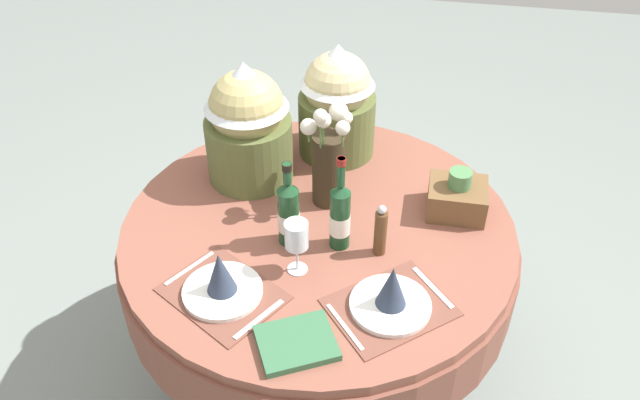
{
  "coord_description": "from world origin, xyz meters",
  "views": [
    {
      "loc": [
        0.31,
        -1.65,
        2.22
      ],
      "look_at": [
        0.0,
        0.03,
        0.85
      ],
      "focal_mm": 37.02,
      "sensor_mm": 36.0,
      "label": 1
    }
  ],
  "objects_px": {
    "dining_table": "(318,257)",
    "flower_vase": "(329,159)",
    "place_setting_left": "(222,283)",
    "gift_tub_back_centre": "(337,97)",
    "woven_basket_side_right": "(457,197)",
    "place_setting_right": "(391,297)",
    "wine_bottle_left": "(289,213)",
    "wine_bottle_centre": "(340,215)",
    "wine_glass_left": "(296,236)",
    "book_on_table": "(296,343)",
    "gift_tub_back_left": "(247,119)",
    "pepper_mill": "(380,231)"
  },
  "relations": [
    {
      "from": "book_on_table",
      "to": "wine_glass_left",
      "type": "bearing_deg",
      "value": 74.03
    },
    {
      "from": "wine_bottle_left",
      "to": "woven_basket_side_right",
      "type": "relative_size",
      "value": 1.57
    },
    {
      "from": "flower_vase",
      "to": "pepper_mill",
      "type": "bearing_deg",
      "value": -48.52
    },
    {
      "from": "gift_tub_back_centre",
      "to": "woven_basket_side_right",
      "type": "distance_m",
      "value": 0.57
    },
    {
      "from": "pepper_mill",
      "to": "book_on_table",
      "type": "xyz_separation_m",
      "value": [
        -0.18,
        -0.42,
        -0.08
      ]
    },
    {
      "from": "wine_glass_left",
      "to": "book_on_table",
      "type": "height_order",
      "value": "wine_glass_left"
    },
    {
      "from": "dining_table",
      "to": "pepper_mill",
      "type": "bearing_deg",
      "value": -24.15
    },
    {
      "from": "pepper_mill",
      "to": "book_on_table",
      "type": "distance_m",
      "value": 0.46
    },
    {
      "from": "place_setting_left",
      "to": "gift_tub_back_left",
      "type": "relative_size",
      "value": 0.93
    },
    {
      "from": "pepper_mill",
      "to": "woven_basket_side_right",
      "type": "height_order",
      "value": "pepper_mill"
    },
    {
      "from": "wine_glass_left",
      "to": "pepper_mill",
      "type": "height_order",
      "value": "pepper_mill"
    },
    {
      "from": "flower_vase",
      "to": "pepper_mill",
      "type": "distance_m",
      "value": 0.32
    },
    {
      "from": "flower_vase",
      "to": "wine_bottle_left",
      "type": "xyz_separation_m",
      "value": [
        -0.09,
        -0.23,
        -0.06
      ]
    },
    {
      "from": "gift_tub_back_left",
      "to": "gift_tub_back_centre",
      "type": "xyz_separation_m",
      "value": [
        0.28,
        0.21,
        -0.01
      ]
    },
    {
      "from": "book_on_table",
      "to": "gift_tub_back_left",
      "type": "height_order",
      "value": "gift_tub_back_left"
    },
    {
      "from": "dining_table",
      "to": "gift_tub_back_left",
      "type": "bearing_deg",
      "value": 141.42
    },
    {
      "from": "place_setting_right",
      "to": "gift_tub_back_centre",
      "type": "height_order",
      "value": "gift_tub_back_centre"
    },
    {
      "from": "place_setting_right",
      "to": "wine_glass_left",
      "type": "distance_m",
      "value": 0.33
    },
    {
      "from": "flower_vase",
      "to": "wine_bottle_centre",
      "type": "height_order",
      "value": "flower_vase"
    },
    {
      "from": "place_setting_left",
      "to": "wine_bottle_centre",
      "type": "height_order",
      "value": "wine_bottle_centre"
    },
    {
      "from": "dining_table",
      "to": "flower_vase",
      "type": "height_order",
      "value": "flower_vase"
    },
    {
      "from": "wine_glass_left",
      "to": "gift_tub_back_centre",
      "type": "relative_size",
      "value": 0.42
    },
    {
      "from": "place_setting_right",
      "to": "dining_table",
      "type": "bearing_deg",
      "value": 129.99
    },
    {
      "from": "gift_tub_back_left",
      "to": "place_setting_right",
      "type": "bearing_deg",
      "value": -44.67
    },
    {
      "from": "dining_table",
      "to": "place_setting_left",
      "type": "distance_m",
      "value": 0.47
    },
    {
      "from": "wine_bottle_centre",
      "to": "gift_tub_back_centre",
      "type": "relative_size",
      "value": 0.77
    },
    {
      "from": "place_setting_left",
      "to": "gift_tub_back_centre",
      "type": "relative_size",
      "value": 0.96
    },
    {
      "from": "place_setting_right",
      "to": "wine_bottle_left",
      "type": "height_order",
      "value": "wine_bottle_left"
    },
    {
      "from": "dining_table",
      "to": "book_on_table",
      "type": "height_order",
      "value": "book_on_table"
    },
    {
      "from": "dining_table",
      "to": "place_setting_left",
      "type": "bearing_deg",
      "value": -121.42
    },
    {
      "from": "place_setting_left",
      "to": "wine_bottle_left",
      "type": "xyz_separation_m",
      "value": [
        0.14,
        0.27,
        0.07
      ]
    },
    {
      "from": "dining_table",
      "to": "woven_basket_side_right",
      "type": "distance_m",
      "value": 0.52
    },
    {
      "from": "wine_bottle_centre",
      "to": "gift_tub_back_centre",
      "type": "height_order",
      "value": "gift_tub_back_centre"
    },
    {
      "from": "gift_tub_back_centre",
      "to": "woven_basket_side_right",
      "type": "xyz_separation_m",
      "value": [
        0.46,
        -0.29,
        -0.17
      ]
    },
    {
      "from": "dining_table",
      "to": "wine_glass_left",
      "type": "xyz_separation_m",
      "value": [
        -0.02,
        -0.22,
        0.29
      ]
    },
    {
      "from": "gift_tub_back_left",
      "to": "pepper_mill",
      "type": "bearing_deg",
      "value": -33.01
    },
    {
      "from": "wine_glass_left",
      "to": "gift_tub_back_left",
      "type": "height_order",
      "value": "gift_tub_back_left"
    },
    {
      "from": "wine_glass_left",
      "to": "woven_basket_side_right",
      "type": "relative_size",
      "value": 0.96
    },
    {
      "from": "flower_vase",
      "to": "book_on_table",
      "type": "xyz_separation_m",
      "value": [
        0.02,
        -0.65,
        -0.16
      ]
    },
    {
      "from": "woven_basket_side_right",
      "to": "gift_tub_back_left",
      "type": "bearing_deg",
      "value": 174.09
    },
    {
      "from": "dining_table",
      "to": "place_setting_right",
      "type": "xyz_separation_m",
      "value": [
        0.27,
        -0.33,
        0.2
      ]
    },
    {
      "from": "wine_bottle_centre",
      "to": "woven_basket_side_right",
      "type": "height_order",
      "value": "wine_bottle_centre"
    },
    {
      "from": "dining_table",
      "to": "book_on_table",
      "type": "relative_size",
      "value": 6.46
    },
    {
      "from": "flower_vase",
      "to": "gift_tub_back_left",
      "type": "distance_m",
      "value": 0.33
    },
    {
      "from": "dining_table",
      "to": "wine_glass_left",
      "type": "bearing_deg",
      "value": -96.27
    },
    {
      "from": "wine_bottle_centre",
      "to": "book_on_table",
      "type": "bearing_deg",
      "value": -96.75
    },
    {
      "from": "wine_bottle_centre",
      "to": "book_on_table",
      "type": "height_order",
      "value": "wine_bottle_centre"
    },
    {
      "from": "book_on_table",
      "to": "woven_basket_side_right",
      "type": "distance_m",
      "value": 0.79
    },
    {
      "from": "wine_bottle_centre",
      "to": "pepper_mill",
      "type": "distance_m",
      "value": 0.14
    },
    {
      "from": "pepper_mill",
      "to": "place_setting_left",
      "type": "bearing_deg",
      "value": -148.68
    }
  ]
}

